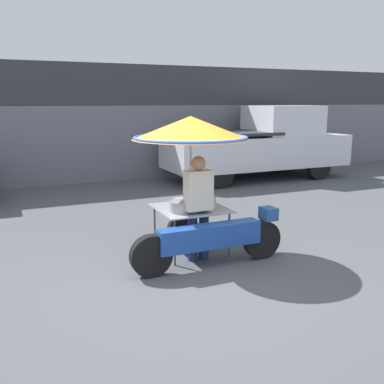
# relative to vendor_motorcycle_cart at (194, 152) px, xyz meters

# --- Properties ---
(ground_plane) EXTENTS (36.00, 36.00, 0.00)m
(ground_plane) POSITION_rel_vendor_motorcycle_cart_xyz_m (-0.30, -0.79, -1.55)
(ground_plane) COLOR #4C4F54
(shopfront_building) EXTENTS (28.00, 2.06, 3.30)m
(shopfront_building) POSITION_rel_vendor_motorcycle_cart_xyz_m (-0.30, 7.47, 0.09)
(shopfront_building) COLOR #38383D
(shopfront_building) RESTS_ON ground
(vendor_motorcycle_cart) EXTENTS (2.27, 1.71, 2.06)m
(vendor_motorcycle_cart) POSITION_rel_vendor_motorcycle_cart_xyz_m (0.00, 0.00, 0.00)
(vendor_motorcycle_cart) COLOR black
(vendor_motorcycle_cart) RESTS_ON ground
(vendor_person) EXTENTS (0.38, 0.22, 1.52)m
(vendor_person) POSITION_rel_vendor_motorcycle_cart_xyz_m (-0.04, -0.25, -0.70)
(vendor_person) COLOR navy
(vendor_person) RESTS_ON ground
(pickup_truck) EXTENTS (5.43, 1.94, 2.14)m
(pickup_truck) POSITION_rel_vendor_motorcycle_cart_xyz_m (4.45, 5.12, -0.53)
(pickup_truck) COLOR black
(pickup_truck) RESTS_ON ground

